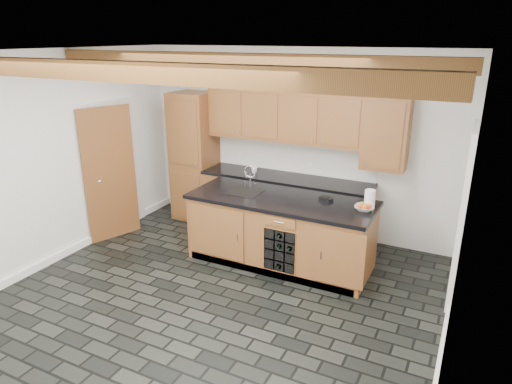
# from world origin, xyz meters

# --- Properties ---
(ground) EXTENTS (5.00, 5.00, 0.00)m
(ground) POSITION_xyz_m (0.00, 0.00, 0.00)
(ground) COLOR black
(ground) RESTS_ON ground
(room_shell) EXTENTS (5.01, 5.00, 5.00)m
(room_shell) POSITION_xyz_m (-0.09, 0.53, 1.53)
(room_shell) COLOR white
(room_shell) RESTS_ON ground
(back_cabinetry) EXTENTS (3.65, 0.62, 2.20)m
(back_cabinetry) POSITION_xyz_m (-0.38, 2.24, 0.98)
(back_cabinetry) COLOR #9B6331
(back_cabinetry) RESTS_ON ground
(island) EXTENTS (2.48, 0.96, 0.93)m
(island) POSITION_xyz_m (0.31, 1.28, 0.46)
(island) COLOR #9B6331
(island) RESTS_ON ground
(faucet) EXTENTS (0.45, 0.40, 0.34)m
(faucet) POSITION_xyz_m (-0.25, 1.33, 0.96)
(faucet) COLOR black
(faucet) RESTS_ON island
(kitchen_scale) EXTENTS (0.19, 0.15, 0.05)m
(kitchen_scale) POSITION_xyz_m (0.85, 1.48, 0.95)
(kitchen_scale) COLOR black
(kitchen_scale) RESTS_ON island
(fruit_bowl) EXTENTS (0.25, 0.25, 0.06)m
(fruit_bowl) POSITION_xyz_m (1.38, 1.35, 0.96)
(fruit_bowl) COLOR beige
(fruit_bowl) RESTS_ON island
(fruit_cluster) EXTENTS (0.16, 0.17, 0.07)m
(fruit_cluster) POSITION_xyz_m (1.38, 1.35, 0.99)
(fruit_cluster) COLOR #D2461C
(fruit_cluster) RESTS_ON fruit_bowl
(paper_towel) EXTENTS (0.13, 0.13, 0.24)m
(paper_towel) POSITION_xyz_m (1.42, 1.43, 1.05)
(paper_towel) COLOR white
(paper_towel) RESTS_ON island
(mug) EXTENTS (0.12, 0.12, 0.09)m
(mug) POSITION_xyz_m (-0.54, 2.17, 0.98)
(mug) COLOR white
(mug) RESTS_ON back_cabinetry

